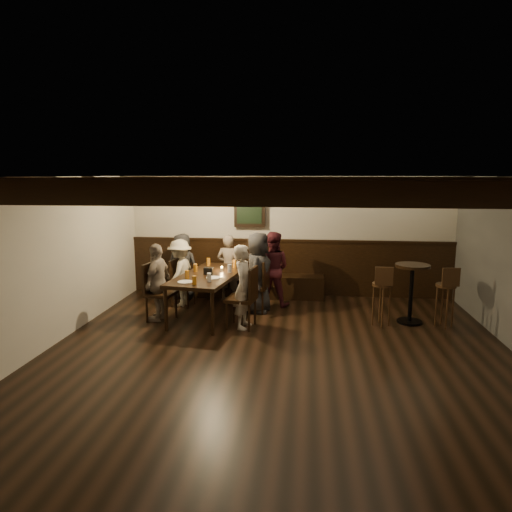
# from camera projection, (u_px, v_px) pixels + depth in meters

# --- Properties ---
(room) EXTENTS (7.00, 7.00, 7.00)m
(room) POSITION_uv_depth(u_px,v_px,m) (270.00, 253.00, 8.02)
(room) COLOR black
(room) RESTS_ON ground
(dining_table) EXTENTS (1.17, 2.09, 0.74)m
(dining_table) POSITION_uv_depth(u_px,v_px,m) (210.00, 277.00, 7.85)
(dining_table) COLOR black
(dining_table) RESTS_ON floor
(chair_left_near) EXTENTS (0.45, 0.45, 0.87)m
(chair_left_near) POSITION_uv_depth(u_px,v_px,m) (182.00, 292.00, 8.53)
(chair_left_near) COLOR black
(chair_left_near) RESTS_ON floor
(chair_left_far) EXTENTS (0.50, 0.50, 0.98)m
(chair_left_far) POSITION_uv_depth(u_px,v_px,m) (160.00, 303.00, 7.67)
(chair_left_far) COLOR black
(chair_left_far) RESTS_ON floor
(chair_right_near) EXTENTS (0.48, 0.48, 0.94)m
(chair_right_near) POSITION_uv_depth(u_px,v_px,m) (257.00, 296.00, 8.17)
(chair_right_near) COLOR black
(chair_right_near) RESTS_ON floor
(chair_right_far) EXTENTS (0.51, 0.51, 0.99)m
(chair_right_far) POSITION_uv_depth(u_px,v_px,m) (242.00, 309.00, 7.31)
(chair_right_far) COLOR black
(chair_right_far) RESTS_ON floor
(person_bench_left) EXTENTS (0.69, 0.50, 1.30)m
(person_bench_left) POSITION_uv_depth(u_px,v_px,m) (183.00, 266.00, 8.94)
(person_bench_left) COLOR black
(person_bench_left) RESTS_ON floor
(person_bench_centre) EXTENTS (0.51, 0.37, 1.30)m
(person_bench_centre) POSITION_uv_depth(u_px,v_px,m) (229.00, 267.00, 8.86)
(person_bench_centre) COLOR slate
(person_bench_centre) RESTS_ON floor
(person_bench_right) EXTENTS (0.75, 0.62, 1.40)m
(person_bench_right) POSITION_uv_depth(u_px,v_px,m) (272.00, 269.00, 8.48)
(person_bench_right) COLOR #501B24
(person_bench_right) RESTS_ON floor
(person_left_near) EXTENTS (0.58, 0.87, 1.25)m
(person_left_near) POSITION_uv_depth(u_px,v_px,m) (180.00, 273.00, 8.48)
(person_left_near) COLOR #ACA591
(person_left_near) RESTS_ON floor
(person_left_far) EXTENTS (0.43, 0.81, 1.31)m
(person_left_far) POSITION_uv_depth(u_px,v_px,m) (158.00, 282.00, 7.62)
(person_left_far) COLOR gray
(person_left_far) RESTS_ON floor
(person_right_near) EXTENTS (0.55, 0.76, 1.43)m
(person_right_near) POSITION_uv_depth(u_px,v_px,m) (258.00, 272.00, 8.09)
(person_right_near) COLOR #252528
(person_right_near) RESTS_ON floor
(person_right_far) EXTENTS (0.39, 0.53, 1.34)m
(person_right_far) POSITION_uv_depth(u_px,v_px,m) (244.00, 287.00, 7.24)
(person_right_far) COLOR #B8AC9B
(person_right_far) RESTS_ON floor
(pint_a) EXTENTS (0.07, 0.07, 0.14)m
(pint_a) POSITION_uv_depth(u_px,v_px,m) (208.00, 262.00, 8.57)
(pint_a) COLOR #BF7219
(pint_a) RESTS_ON dining_table
(pint_b) EXTENTS (0.07, 0.07, 0.14)m
(pint_b) POSITION_uv_depth(u_px,v_px,m) (235.00, 264.00, 8.39)
(pint_b) COLOR #BF7219
(pint_b) RESTS_ON dining_table
(pint_c) EXTENTS (0.07, 0.07, 0.14)m
(pint_c) POSITION_uv_depth(u_px,v_px,m) (195.00, 268.00, 8.00)
(pint_c) COLOR #BF7219
(pint_c) RESTS_ON dining_table
(pint_d) EXTENTS (0.07, 0.07, 0.14)m
(pint_d) POSITION_uv_depth(u_px,v_px,m) (230.00, 268.00, 7.94)
(pint_d) COLOR silver
(pint_d) RESTS_ON dining_table
(pint_e) EXTENTS (0.07, 0.07, 0.14)m
(pint_e) POSITION_uv_depth(u_px,v_px,m) (187.00, 275.00, 7.46)
(pint_e) COLOR #BF7219
(pint_e) RESTS_ON dining_table
(pint_f) EXTENTS (0.07, 0.07, 0.14)m
(pint_f) POSITION_uv_depth(u_px,v_px,m) (209.00, 277.00, 7.26)
(pint_f) COLOR silver
(pint_f) RESTS_ON dining_table
(pint_g) EXTENTS (0.07, 0.07, 0.14)m
(pint_g) POSITION_uv_depth(u_px,v_px,m) (194.00, 280.00, 7.05)
(pint_g) COLOR #BF7219
(pint_g) RESTS_ON dining_table
(plate_near) EXTENTS (0.24, 0.24, 0.01)m
(plate_near) POSITION_uv_depth(u_px,v_px,m) (185.00, 282.00, 7.21)
(plate_near) COLOR white
(plate_near) RESTS_ON dining_table
(plate_far) EXTENTS (0.24, 0.24, 0.01)m
(plate_far) POSITION_uv_depth(u_px,v_px,m) (213.00, 278.00, 7.51)
(plate_far) COLOR white
(plate_far) RESTS_ON dining_table
(condiment_caddy) EXTENTS (0.15, 0.10, 0.12)m
(condiment_caddy) POSITION_uv_depth(u_px,v_px,m) (208.00, 271.00, 7.78)
(condiment_caddy) COLOR black
(condiment_caddy) RESTS_ON dining_table
(candle) EXTENTS (0.05, 0.05, 0.05)m
(candle) POSITION_uv_depth(u_px,v_px,m) (222.00, 269.00, 8.09)
(candle) COLOR beige
(candle) RESTS_ON dining_table
(high_top_table) EXTENTS (0.56, 0.56, 0.99)m
(high_top_table) POSITION_uv_depth(u_px,v_px,m) (412.00, 285.00, 7.47)
(high_top_table) COLOR black
(high_top_table) RESTS_ON floor
(bar_stool_left) EXTENTS (0.32, 0.32, 1.00)m
(bar_stool_left) POSITION_uv_depth(u_px,v_px,m) (381.00, 303.00, 7.37)
(bar_stool_left) COLOR #3A2512
(bar_stool_left) RESTS_ON floor
(bar_stool_right) EXTENTS (0.32, 0.34, 1.00)m
(bar_stool_right) POSITION_uv_depth(u_px,v_px,m) (445.00, 305.00, 7.31)
(bar_stool_right) COLOR #3A2512
(bar_stool_right) RESTS_ON floor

